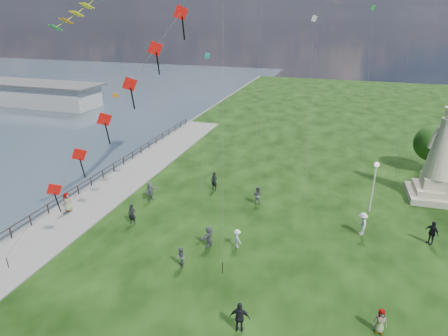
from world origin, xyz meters
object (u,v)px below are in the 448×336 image
(person_6, at_px, (214,181))
(person_1, at_px, (181,257))
(person_8, at_px, (362,224))
(person_9, at_px, (432,233))
(pier_pavilion, at_px, (30,93))
(person_2, at_px, (237,238))
(person_3, at_px, (240,317))
(person_10, at_px, (68,203))
(statue, at_px, (438,166))
(person_0, at_px, (132,214))
(person_7, at_px, (257,195))
(person_4, at_px, (380,321))
(person_5, at_px, (151,191))
(person_11, at_px, (209,236))
(lamppost, at_px, (375,176))

(person_6, bearing_deg, person_1, -65.05)
(person_8, relative_size, person_9, 0.99)
(pier_pavilion, xyz_separation_m, person_1, (49.55, -39.17, -1.08))
(person_2, bearing_deg, person_6, -21.57)
(person_3, distance_m, person_10, 19.76)
(statue, relative_size, person_0, 4.82)
(person_7, bearing_deg, person_9, 179.01)
(person_7, relative_size, person_9, 0.91)
(person_1, distance_m, person_4, 12.74)
(person_2, bearing_deg, pier_pavilion, 5.43)
(person_5, relative_size, person_11, 1.04)
(person_1, xyz_separation_m, person_2, (3.01, 3.47, -0.03))
(person_1, bearing_deg, person_3, 17.42)
(person_4, bearing_deg, lamppost, 84.43)
(person_2, xyz_separation_m, person_8, (8.84, 4.65, 0.21))
(person_7, relative_size, person_11, 1.01)
(statue, distance_m, person_8, 11.10)
(person_2, bearing_deg, person_8, -112.65)
(person_0, bearing_deg, person_6, 54.45)
(person_6, bearing_deg, person_7, -2.22)
(statue, relative_size, person_10, 5.06)
(person_8, distance_m, person_10, 24.72)
(person_9, distance_m, person_10, 29.64)
(person_3, xyz_separation_m, person_9, (11.43, 12.57, 0.01))
(person_1, relative_size, person_3, 0.81)
(statue, height_order, person_5, statue)
(person_11, bearing_deg, person_9, 123.21)
(statue, bearing_deg, lamppost, -143.46)
(person_2, distance_m, person_3, 8.03)
(statue, relative_size, person_4, 5.82)
(person_1, relative_size, person_6, 0.80)
(person_7, bearing_deg, person_10, 31.40)
(lamppost, relative_size, person_5, 2.61)
(person_6, xyz_separation_m, person_10, (-10.72, -8.12, -0.09))
(person_4, xyz_separation_m, person_11, (-11.61, 4.84, 0.11))
(person_1, bearing_deg, pier_pavilion, -162.78)
(person_0, bearing_deg, person_9, 2.59)
(person_11, bearing_deg, statue, 142.97)
(pier_pavilion, height_order, person_2, pier_pavilion)
(statue, height_order, person_1, statue)
(person_2, relative_size, person_8, 0.78)
(person_9, bearing_deg, person_4, -62.44)
(person_8, height_order, person_11, person_8)
(person_0, bearing_deg, person_10, 170.76)
(person_5, xyz_separation_m, person_11, (7.77, -5.56, -0.04))
(person_7, distance_m, person_9, 14.10)
(statue, height_order, person_3, statue)
(person_3, bearing_deg, person_4, -169.75)
(person_9, bearing_deg, person_1, -103.83)
(statue, xyz_separation_m, lamppost, (-5.67, -4.52, 0.06))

